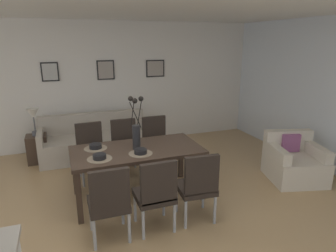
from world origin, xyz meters
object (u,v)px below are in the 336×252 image
Objects in this scene: dining_chair_near_right at (91,149)px; framed_picture_left at (50,72)px; dining_table at (137,154)px; centerpiece_vase at (136,129)px; side_table at (38,149)px; bowl_far_left at (141,151)px; dining_chair_near_left at (109,200)px; dining_chair_mid_left at (198,184)px; table_lamp at (33,116)px; framed_picture_center at (106,70)px; dining_chair_far_left at (156,192)px; dining_chair_mid_right at (156,140)px; bowl_near_right at (95,146)px; sofa at (96,142)px; dining_chair_far_right at (125,144)px; armchair at (294,162)px; framed_picture_right at (155,68)px.

dining_chair_near_right is 2.49× the size of framed_picture_left.
dining_chair_near_right is (-0.55, 0.86, -0.15)m from dining_table.
centerpiece_vase is 2.50m from side_table.
dining_chair_near_right is 1.23m from bowl_far_left.
dining_chair_near_left is 1.08m from dining_chair_mid_left.
table_lamp reaches higher than dining_chair_mid_left.
framed_picture_center reaches higher than dining_chair_near_left.
dining_chair_far_left is 0.54m from dining_chair_mid_left.
dining_chair_mid_right is 5.41× the size of bowl_near_right.
sofa is at bearing 133.21° from dining_chair_mid_right.
dining_chair_near_right is at bearing -100.30° from sofa.
dining_chair_mid_left is 1.00× the size of dining_chair_mid_right.
framed_picture_center is at bearing 58.07° from sofa.
dining_chair_far_left is 0.44× the size of sofa.
centerpiece_vase is (-0.54, 0.86, 0.51)m from dining_chair_mid_left.
dining_chair_near_left is at bearing -129.39° from bowl_far_left.
dining_chair_mid_right is at bearing -26.82° from side_table.
dining_chair_mid_left is 1.25× the size of centerpiece_vase.
dining_chair_far_left reaches higher than bowl_far_left.
centerpiece_vase is 0.35× the size of sofa.
centerpiece_vase is 1.99× the size of framed_picture_left.
table_lamp is (-1.43, 1.90, 0.23)m from dining_table.
armchair is at bearing -25.45° from dining_chair_far_right.
dining_chair_near_right is 3.32m from armchair.
framed_picture_center is at bearing 21.58° from table_lamp.
centerpiece_vase reaches higher than sofa.
table_lamp reaches higher than bowl_far_left.
dining_chair_mid_right is at bearing 1.62° from dining_chair_near_right.
framed_picture_right is at bearing 12.69° from table_lamp.
dining_chair_near_right is at bearing 90.21° from dining_chair_near_left.
bowl_near_right is at bearing 159.16° from dining_table.
bowl_near_right is at bearing -62.41° from side_table.
bowl_far_left is at bearing -112.00° from framed_picture_right.
dining_chair_far_left is 2.24× the size of framed_picture_right.
framed_picture_center is (-2.55, 2.78, 1.33)m from armchair.
framed_picture_left is at bearing 140.96° from sofa.
dining_table is 0.24m from bowl_far_left.
dining_chair_near_right and dining_chair_far_right have the same top height.
framed_picture_left is 2.16m from framed_picture_right.
framed_picture_center reaches higher than bowl_far_left.
side_table is at bearing 150.86° from armchair.
dining_chair_far_right is 0.94× the size of armchair.
armchair is 2.65× the size of framed_picture_left.
dining_chair_mid_right is at bearing 148.61° from armchair.
framed_picture_center reaches higher than centerpiece_vase.
dining_chair_mid_left is (0.54, -0.86, -0.15)m from dining_table.
dining_chair_far_left is at bearing -90.18° from centerpiece_vase.
dining_chair_mid_right is 2.27m from table_lamp.
dining_chair_mid_left is 3.40m from side_table.
dining_chair_mid_left is 3.41m from table_lamp.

